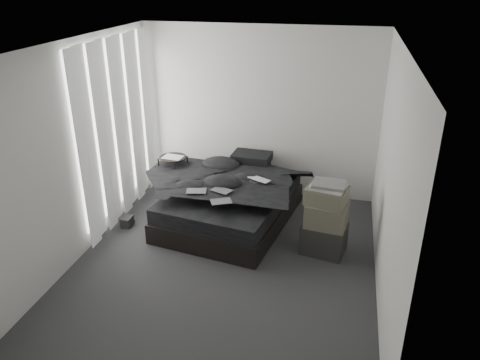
% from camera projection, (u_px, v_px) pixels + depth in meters
% --- Properties ---
extents(floor, '(3.60, 4.20, 0.01)m').
position_uv_depth(floor, '(225.00, 261.00, 5.78)').
color(floor, '#323234').
rests_on(floor, ground).
extents(ceiling, '(3.60, 4.20, 0.01)m').
position_uv_depth(ceiling, '(222.00, 45.00, 4.72)').
color(ceiling, white).
rests_on(ceiling, ground).
extents(wall_back, '(3.60, 0.01, 2.60)m').
position_uv_depth(wall_back, '(259.00, 113.00, 7.12)').
color(wall_back, silver).
rests_on(wall_back, ground).
extents(wall_front, '(3.60, 0.01, 2.60)m').
position_uv_depth(wall_front, '(149.00, 271.00, 3.39)').
color(wall_front, silver).
rests_on(wall_front, ground).
extents(wall_left, '(0.01, 4.20, 2.60)m').
position_uv_depth(wall_left, '(79.00, 151.00, 5.62)').
color(wall_left, silver).
rests_on(wall_left, ground).
extents(wall_right, '(0.01, 4.20, 2.60)m').
position_uv_depth(wall_right, '(390.00, 179.00, 4.88)').
color(wall_right, silver).
rests_on(wall_right, ground).
extents(window_left, '(0.02, 2.00, 2.30)m').
position_uv_depth(window_left, '(115.00, 125.00, 6.40)').
color(window_left, white).
rests_on(window_left, wall_left).
extents(curtain_left, '(0.06, 2.12, 2.48)m').
position_uv_depth(curtain_left, '(119.00, 130.00, 6.41)').
color(curtain_left, white).
rests_on(curtain_left, wall_left).
extents(bed, '(1.85, 2.26, 0.28)m').
position_uv_depth(bed, '(231.00, 212.00, 6.67)').
color(bed, black).
rests_on(bed, floor).
extents(mattress, '(1.78, 2.19, 0.22)m').
position_uv_depth(mattress, '(230.00, 196.00, 6.57)').
color(mattress, black).
rests_on(mattress, bed).
extents(duvet, '(1.76, 1.96, 0.24)m').
position_uv_depth(duvet, '(229.00, 183.00, 6.44)').
color(duvet, black).
rests_on(duvet, mattress).
extents(pillow_lower, '(0.67, 0.51, 0.14)m').
position_uv_depth(pillow_lower, '(248.00, 164.00, 7.18)').
color(pillow_lower, black).
rests_on(pillow_lower, mattress).
extents(pillow_upper, '(0.59, 0.43, 0.13)m').
position_uv_depth(pillow_upper, '(252.00, 157.00, 7.08)').
color(pillow_upper, black).
rests_on(pillow_upper, pillow_lower).
extents(laptop, '(0.38, 0.34, 0.03)m').
position_uv_depth(laptop, '(257.00, 176.00, 6.33)').
color(laptop, silver).
rests_on(laptop, duvet).
extents(comic_a, '(0.29, 0.22, 0.01)m').
position_uv_depth(comic_a, '(196.00, 186.00, 6.06)').
color(comic_a, black).
rests_on(comic_a, duvet).
extents(comic_b, '(0.30, 0.25, 0.01)m').
position_uv_depth(comic_b, '(221.00, 185.00, 6.08)').
color(comic_b, black).
rests_on(comic_b, duvet).
extents(comic_c, '(0.30, 0.26, 0.01)m').
position_uv_depth(comic_c, '(221.00, 195.00, 5.78)').
color(comic_c, black).
rests_on(comic_c, duvet).
extents(side_stand, '(0.50, 0.50, 0.74)m').
position_uv_depth(side_stand, '(174.00, 180.00, 7.10)').
color(side_stand, black).
rests_on(side_stand, floor).
extents(papers, '(0.31, 0.25, 0.01)m').
position_uv_depth(papers, '(173.00, 157.00, 6.93)').
color(papers, white).
rests_on(papers, side_stand).
extents(floor_books, '(0.15, 0.20, 0.14)m').
position_uv_depth(floor_books, '(127.00, 222.00, 6.55)').
color(floor_books, black).
rests_on(floor_books, floor).
extents(box_lower, '(0.60, 0.51, 0.39)m').
position_uv_depth(box_lower, '(324.00, 238.00, 5.91)').
color(box_lower, black).
rests_on(box_lower, floor).
extents(box_mid, '(0.54, 0.45, 0.30)m').
position_uv_depth(box_mid, '(327.00, 215.00, 5.75)').
color(box_mid, '#575345').
rests_on(box_mid, box_lower).
extents(box_upper, '(0.55, 0.49, 0.21)m').
position_uv_depth(box_upper, '(326.00, 196.00, 5.67)').
color(box_upper, '#575345').
rests_on(box_upper, box_mid).
extents(art_book_white, '(0.46, 0.40, 0.04)m').
position_uv_depth(art_book_white, '(328.00, 186.00, 5.61)').
color(art_book_white, silver).
rests_on(art_book_white, box_upper).
extents(art_book_snake, '(0.42, 0.35, 0.04)m').
position_uv_depth(art_book_snake, '(329.00, 184.00, 5.58)').
color(art_book_snake, silver).
rests_on(art_book_snake, art_book_white).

